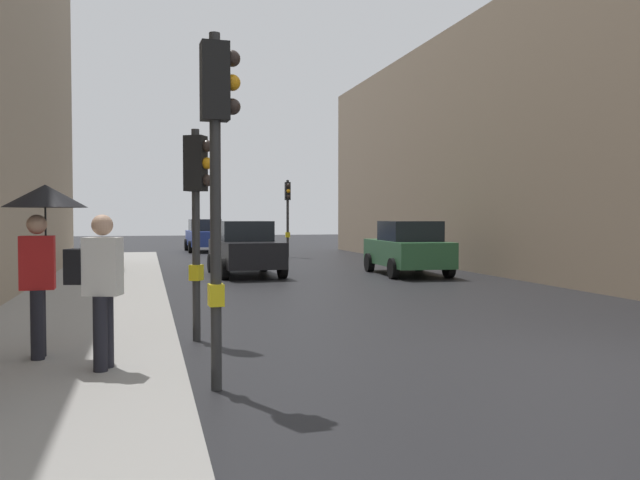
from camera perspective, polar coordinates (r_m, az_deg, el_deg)
The scene contains 11 objects.
ground_plane at distance 9.50m, azimuth 22.02°, elevation -9.68°, with size 120.00×120.00×0.00m, color black.
sidewalk_kerb at distance 13.62m, azimuth -19.68°, elevation -5.78°, with size 3.21×40.00×0.16m, color gray.
building_facade_right at distance 26.71m, azimuth 24.42°, elevation 7.24°, with size 12.00×32.19×8.82m, color gray.
traffic_light_near_left at distance 7.30m, azimuth -8.87°, elevation 8.08°, with size 0.44×0.25×3.88m.
traffic_light_far_median at distance 30.90m, azimuth -2.81°, elevation 3.13°, with size 0.25×0.43×3.62m.
traffic_light_near_right at distance 10.21m, azimuth -10.57°, elevation 3.82°, with size 0.45×0.36×3.23m.
car_blue_van at distance 36.52m, azimuth -9.91°, elevation 0.40°, with size 2.09×4.23×1.76m.
car_dark_suv at distance 21.56m, azimuth -6.51°, elevation -0.71°, with size 2.18×4.28×1.76m.
car_green_estate at distance 21.70m, azimuth 7.59°, elevation -0.69°, with size 2.21×4.30×1.76m.
pedestrian_with_umbrella at distance 8.78m, azimuth -22.85°, elevation 1.45°, with size 1.00×1.00×2.14m.
pedestrian_with_black_backpack at distance 7.92m, azimuth -18.58°, elevation -3.46°, with size 0.65×0.43×1.77m.
Camera 1 is at (-5.59, -7.44, 1.91)m, focal length 36.99 mm.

